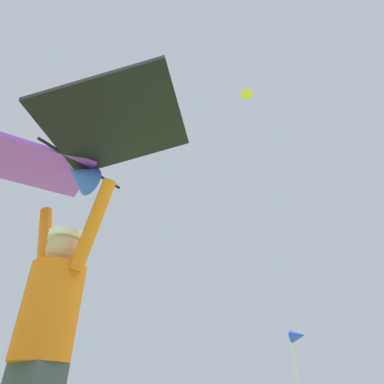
# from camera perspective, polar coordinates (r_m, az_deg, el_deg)

# --- Properties ---
(kite_flyer_person) EXTENTS (0.81, 0.36, 1.92)m
(kite_flyer_person) POSITION_cam_1_polar(r_m,az_deg,el_deg) (2.24, -24.46, -22.43)
(kite_flyer_person) COLOR #424751
(kite_flyer_person) RESTS_ON ground
(held_stunt_kite) EXTENTS (2.09, 1.17, 0.43)m
(held_stunt_kite) POSITION_cam_1_polar(r_m,az_deg,el_deg) (2.71, -19.79, 6.28)
(held_stunt_kite) COLOR black
(distant_kite_yellow_mid_left) EXTENTS (0.94, 0.94, 0.18)m
(distant_kite_yellow_mid_left) POSITION_cam_1_polar(r_m,az_deg,el_deg) (28.42, 9.57, 16.61)
(distant_kite_yellow_mid_left) COLOR yellow
(marker_flag) EXTENTS (0.30, 0.24, 1.82)m
(marker_flag) POSITION_cam_1_polar(r_m,az_deg,el_deg) (7.21, 18.02, -23.71)
(marker_flag) COLOR silver
(marker_flag) RESTS_ON ground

